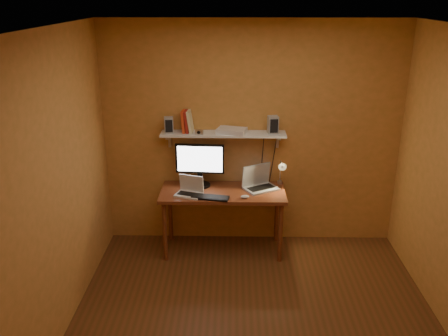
{
  "coord_description": "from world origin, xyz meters",
  "views": [
    {
      "loc": [
        -0.21,
        -3.62,
        2.85
      ],
      "look_at": [
        -0.31,
        1.18,
        1.06
      ],
      "focal_mm": 38.0,
      "sensor_mm": 36.0,
      "label": 1
    }
  ],
  "objects_px": {
    "speaker_right": "(273,125)",
    "router": "(232,131)",
    "monitor": "(200,163)",
    "desk": "(223,198)",
    "laptop": "(259,182)",
    "speaker_left": "(169,125)",
    "wall_shelf": "(223,134)",
    "keyboard": "(210,197)",
    "shelf_camera": "(199,132)",
    "mouse": "(245,197)",
    "desk_lamp": "(281,170)",
    "netbook": "(190,189)"
  },
  "relations": [
    {
      "from": "mouse",
      "to": "speaker_right",
      "type": "bearing_deg",
      "value": 44.74
    },
    {
      "from": "mouse",
      "to": "desk_lamp",
      "type": "height_order",
      "value": "desk_lamp"
    },
    {
      "from": "laptop",
      "to": "keyboard",
      "type": "relative_size",
      "value": 1.08
    },
    {
      "from": "desk",
      "to": "monitor",
      "type": "relative_size",
      "value": 2.53
    },
    {
      "from": "wall_shelf",
      "to": "router",
      "type": "relative_size",
      "value": 4.43
    },
    {
      "from": "laptop",
      "to": "desk",
      "type": "bearing_deg",
      "value": 163.72
    },
    {
      "from": "speaker_left",
      "to": "shelf_camera",
      "type": "distance_m",
      "value": 0.36
    },
    {
      "from": "desk",
      "to": "speaker_right",
      "type": "xyz_separation_m",
      "value": [
        0.55,
        0.18,
        0.81
      ]
    },
    {
      "from": "speaker_right",
      "to": "desk_lamp",
      "type": "bearing_deg",
      "value": -36.25
    },
    {
      "from": "monitor",
      "to": "speaker_right",
      "type": "bearing_deg",
      "value": 6.01
    },
    {
      "from": "laptop",
      "to": "desk_lamp",
      "type": "relative_size",
      "value": 1.17
    },
    {
      "from": "router",
      "to": "desk",
      "type": "bearing_deg",
      "value": -116.45
    },
    {
      "from": "speaker_right",
      "to": "shelf_camera",
      "type": "xyz_separation_m",
      "value": [
        -0.81,
        -0.07,
        -0.07
      ]
    },
    {
      "from": "netbook",
      "to": "speaker_left",
      "type": "height_order",
      "value": "speaker_left"
    },
    {
      "from": "desk_lamp",
      "to": "speaker_right",
      "type": "relative_size",
      "value": 1.92
    },
    {
      "from": "monitor",
      "to": "mouse",
      "type": "xyz_separation_m",
      "value": [
        0.51,
        -0.34,
        -0.26
      ]
    },
    {
      "from": "speaker_right",
      "to": "router",
      "type": "relative_size",
      "value": 0.62
    },
    {
      "from": "mouse",
      "to": "desk_lamp",
      "type": "bearing_deg",
      "value": 31.5
    },
    {
      "from": "wall_shelf",
      "to": "router",
      "type": "distance_m",
      "value": 0.1
    },
    {
      "from": "speaker_left",
      "to": "speaker_right",
      "type": "xyz_separation_m",
      "value": [
        1.16,
        -0.0,
        0.01
      ]
    },
    {
      "from": "laptop",
      "to": "router",
      "type": "xyz_separation_m",
      "value": [
        -0.31,
        0.09,
        0.58
      ]
    },
    {
      "from": "laptop",
      "to": "speaker_left",
      "type": "relative_size",
      "value": 2.46
    },
    {
      "from": "wall_shelf",
      "to": "laptop",
      "type": "height_order",
      "value": "wall_shelf"
    },
    {
      "from": "wall_shelf",
      "to": "monitor",
      "type": "xyz_separation_m",
      "value": [
        -0.27,
        -0.04,
        -0.33
      ]
    },
    {
      "from": "speaker_left",
      "to": "keyboard",
      "type": "bearing_deg",
      "value": -48.12
    },
    {
      "from": "mouse",
      "to": "shelf_camera",
      "type": "distance_m",
      "value": 0.87
    },
    {
      "from": "monitor",
      "to": "mouse",
      "type": "height_order",
      "value": "monitor"
    },
    {
      "from": "wall_shelf",
      "to": "mouse",
      "type": "relative_size",
      "value": 14.84
    },
    {
      "from": "laptop",
      "to": "mouse",
      "type": "height_order",
      "value": "laptop"
    },
    {
      "from": "desk",
      "to": "speaker_left",
      "type": "height_order",
      "value": "speaker_left"
    },
    {
      "from": "monitor",
      "to": "shelf_camera",
      "type": "bearing_deg",
      "value": -82.28
    },
    {
      "from": "wall_shelf",
      "to": "netbook",
      "type": "bearing_deg",
      "value": -140.73
    },
    {
      "from": "laptop",
      "to": "speaker_right",
      "type": "height_order",
      "value": "speaker_right"
    },
    {
      "from": "shelf_camera",
      "to": "keyboard",
      "type": "bearing_deg",
      "value": -68.19
    },
    {
      "from": "keyboard",
      "to": "desk_lamp",
      "type": "xyz_separation_m",
      "value": [
        0.79,
        0.33,
        0.2
      ]
    },
    {
      "from": "speaker_left",
      "to": "shelf_camera",
      "type": "relative_size",
      "value": 1.79
    },
    {
      "from": "desk",
      "to": "speaker_right",
      "type": "bearing_deg",
      "value": 18.3
    },
    {
      "from": "monitor",
      "to": "netbook",
      "type": "relative_size",
      "value": 1.68
    },
    {
      "from": "keyboard",
      "to": "speaker_right",
      "type": "xyz_separation_m",
      "value": [
        0.68,
        0.39,
        0.71
      ]
    },
    {
      "from": "desk",
      "to": "mouse",
      "type": "bearing_deg",
      "value": -38.66
    },
    {
      "from": "desk",
      "to": "speaker_right",
      "type": "relative_size",
      "value": 7.15
    },
    {
      "from": "keyboard",
      "to": "shelf_camera",
      "type": "height_order",
      "value": "shelf_camera"
    },
    {
      "from": "laptop",
      "to": "speaker_left",
      "type": "xyz_separation_m",
      "value": [
        -1.01,
        0.09,
        0.64
      ]
    },
    {
      "from": "wall_shelf",
      "to": "router",
      "type": "bearing_deg",
      "value": -3.12
    },
    {
      "from": "wall_shelf",
      "to": "keyboard",
      "type": "relative_size",
      "value": 3.45
    },
    {
      "from": "monitor",
      "to": "speaker_left",
      "type": "height_order",
      "value": "speaker_left"
    },
    {
      "from": "desk",
      "to": "laptop",
      "type": "relative_size",
      "value": 3.2
    },
    {
      "from": "router",
      "to": "speaker_right",
      "type": "bearing_deg",
      "value": -0.85
    },
    {
      "from": "laptop",
      "to": "speaker_left",
      "type": "bearing_deg",
      "value": 145.25
    },
    {
      "from": "wall_shelf",
      "to": "speaker_right",
      "type": "xyz_separation_m",
      "value": [
        0.55,
        -0.01,
        0.11
      ]
    }
  ]
}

